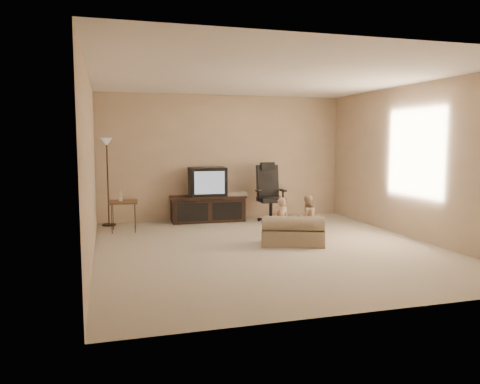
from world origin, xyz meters
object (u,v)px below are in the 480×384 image
(side_table, at_px, (123,202))
(floor_lamp, at_px, (107,162))
(toddler_left, at_px, (281,221))
(office_chair, at_px, (270,200))
(toddler_right, at_px, (307,218))
(child_sofa, at_px, (293,233))
(tv_stand, at_px, (208,199))

(side_table, height_order, floor_lamp, floor_lamp)
(floor_lamp, bearing_deg, toddler_left, -43.46)
(office_chair, distance_m, toddler_right, 1.80)
(child_sofa, height_order, toddler_left, toddler_left)
(child_sofa, distance_m, toddler_left, 0.26)
(toddler_right, bearing_deg, side_table, -30.72)
(floor_lamp, height_order, toddler_left, floor_lamp)
(child_sofa, bearing_deg, toddler_left, 169.58)
(toddler_left, bearing_deg, office_chair, -114.71)
(floor_lamp, height_order, toddler_right, floor_lamp)
(tv_stand, height_order, office_chair, office_chair)
(floor_lamp, relative_size, toddler_right, 2.26)
(toddler_right, bearing_deg, office_chair, -91.93)
(tv_stand, height_order, floor_lamp, floor_lamp)
(office_chair, height_order, toddler_right, office_chair)
(child_sofa, height_order, toddler_right, toddler_right)
(tv_stand, xyz_separation_m, toddler_left, (0.64, -2.34, -0.08))
(office_chair, height_order, floor_lamp, floor_lamp)
(tv_stand, bearing_deg, toddler_left, -72.48)
(toddler_left, bearing_deg, side_table, -47.08)
(office_chair, relative_size, child_sofa, 1.09)
(tv_stand, relative_size, floor_lamp, 0.92)
(child_sofa, bearing_deg, floor_lamp, 156.71)
(office_chair, bearing_deg, child_sofa, -99.15)
(side_table, relative_size, toddler_right, 1.00)
(floor_lamp, bearing_deg, child_sofa, -42.78)
(tv_stand, xyz_separation_m, office_chair, (1.16, -0.36, -0.02))
(floor_lamp, xyz_separation_m, toddler_left, (2.53, -2.40, -0.83))
(tv_stand, xyz_separation_m, side_table, (-1.65, -0.60, 0.08))
(tv_stand, bearing_deg, office_chair, -14.98)
(tv_stand, distance_m, child_sofa, 2.57)
(side_table, xyz_separation_m, child_sofa, (2.44, -1.83, -0.33))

